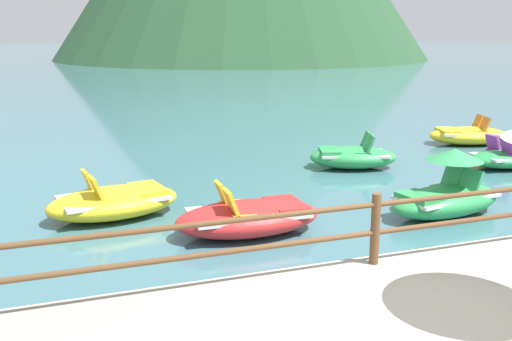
{
  "coord_description": "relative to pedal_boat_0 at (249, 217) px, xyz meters",
  "views": [
    {
      "loc": [
        -3.87,
        -4.7,
        3.4
      ],
      "look_at": [
        -0.41,
        5.0,
        0.9
      ],
      "focal_mm": 41.15,
      "sensor_mm": 36.0,
      "label": 1
    }
  ],
  "objects": [
    {
      "name": "pedal_boat_0",
      "position": [
        0.0,
        0.0,
        0.0
      ],
      "size": [
        2.53,
        1.34,
        0.89
      ],
      "color": "red",
      "rests_on": "ground"
    },
    {
      "name": "pedal_boat_5",
      "position": [
        -2.04,
        1.71,
        -0.0
      ],
      "size": [
        2.61,
        1.73,
        0.88
      ],
      "color": "yellow",
      "rests_on": "ground"
    },
    {
      "name": "pedal_boat_3",
      "position": [
        4.02,
        3.7,
        -0.01
      ],
      "size": [
        2.42,
        1.81,
        0.87
      ],
      "color": "green",
      "rests_on": "ground"
    },
    {
      "name": "pedal_boat_1",
      "position": [
        3.8,
        -0.27,
        0.1
      ],
      "size": [
        2.62,
        1.51,
        1.26
      ],
      "color": "green",
      "rests_on": "ground"
    },
    {
      "name": "ground_plane",
      "position": [
        0.81,
        35.77,
        -0.3
      ],
      "size": [
        200.0,
        200.0,
        0.0
      ],
      "primitive_type": "plane",
      "color": "#3D6B75"
    },
    {
      "name": "pedal_boat_6",
      "position": [
        7.81,
        2.47,
        -0.05
      ],
      "size": [
        2.27,
        1.27,
        0.81
      ],
      "color": "green",
      "rests_on": "ground"
    },
    {
      "name": "dock_railing",
      "position": [
        0.81,
        -2.68,
        0.69
      ],
      "size": [
        23.92,
        0.12,
        0.95
      ],
      "color": "brown",
      "rests_on": "promenade_dock"
    },
    {
      "name": "pedal_boat_7",
      "position": [
        8.79,
        5.27,
        -0.02
      ],
      "size": [
        2.62,
        1.84,
        0.86
      ],
      "color": "yellow",
      "rests_on": "ground"
    }
  ]
}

